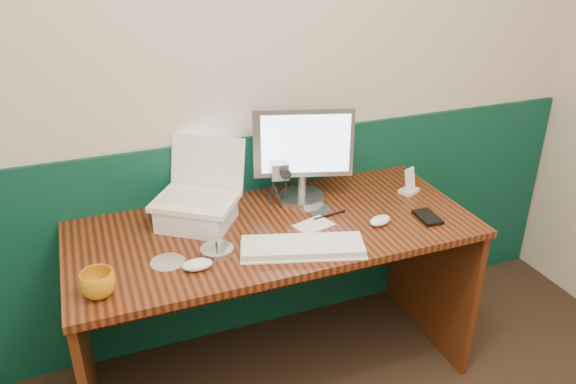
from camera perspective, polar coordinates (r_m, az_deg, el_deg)
name	(u,v)px	position (r m, az deg, el deg)	size (l,w,h in m)	color
back_wall	(231,81)	(2.36, -5.82, 11.16)	(3.50, 0.04, 2.50)	beige
wainscot	(239,240)	(2.64, -5.02, -4.86)	(3.48, 0.02, 1.00)	#08372B
desk	(275,303)	(2.44, -1.29, -11.22)	(1.60, 0.70, 0.75)	#331109
laptop_riser	(197,214)	(2.25, -9.27, -2.21)	(0.27, 0.23, 0.09)	white
laptop	(193,173)	(2.18, -9.59, 1.87)	(0.31, 0.24, 0.26)	white
monitor	(302,154)	(2.36, 1.44, 3.87)	(0.42, 0.12, 0.42)	#AEADB2
keyboard	(303,248)	(2.07, 1.50, -5.68)	(0.45, 0.15, 0.03)	white
mouse_right	(380,220)	(2.27, 9.34, -2.86)	(0.10, 0.06, 0.03)	white
mouse_left	(197,265)	(1.99, -9.20, -7.29)	(0.11, 0.06, 0.04)	white
mug	(98,284)	(1.92, -18.75, -8.84)	(0.11, 0.11, 0.09)	#C48012
camcorder	(278,182)	(2.35, -1.02, 1.05)	(0.09, 0.14, 0.21)	#A3A2A7
cd_spindle	(217,251)	(2.06, -7.24, -5.94)	(0.12, 0.12, 0.03)	silver
cd_loose_a	(168,262)	(2.05, -12.13, -6.96)	(0.12, 0.12, 0.00)	silver
cd_loose_b	(317,209)	(2.36, 2.98, -1.70)	(0.11, 0.11, 0.00)	#B5BDC6
pen	(330,215)	(2.31, 4.24, -2.35)	(0.01, 0.01, 0.15)	black
papers	(314,225)	(2.24, 2.63, -3.38)	(0.15, 0.10, 0.00)	silver
dock	(409,191)	(2.56, 12.17, 0.12)	(0.08, 0.06, 0.02)	silver
music_player	(410,179)	(2.53, 12.29, 1.29)	(0.06, 0.01, 0.10)	white
pda	(428,217)	(2.35, 13.99, -2.49)	(0.08, 0.13, 0.02)	black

